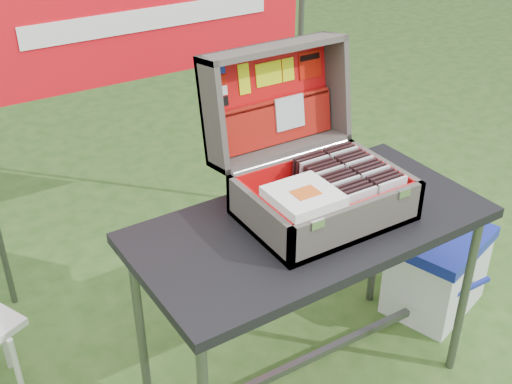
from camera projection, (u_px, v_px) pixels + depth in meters
ground at (278, 375)px, 2.79m from camera, size 80.00×80.00×0.00m
table at (307, 307)px, 2.55m from camera, size 1.33×0.69×0.82m
table_top at (311, 225)px, 2.35m from camera, size 1.33×0.69×0.04m
table_leg_fr at (464, 297)px, 2.63m from camera, size 0.04×0.04×0.78m
table_leg_bl at (140, 326)px, 2.48m from camera, size 0.04×0.04×0.78m
table_leg_br at (377, 234)px, 3.02m from camera, size 0.04×0.04×0.78m
table_brace at (304, 361)px, 2.69m from camera, size 1.17×0.03×0.03m
suitcase at (317, 143)px, 2.27m from camera, size 0.58×0.57×0.55m
suitcase_base_bottom at (323, 213)px, 2.36m from camera, size 0.58×0.41×0.02m
suitcase_base_wall_front at (359, 223)px, 2.18m from camera, size 0.58×0.02×0.16m
suitcase_base_wall_back at (293, 176)px, 2.47m from camera, size 0.58×0.02×0.16m
suitcase_base_wall_left at (259, 220)px, 2.20m from camera, size 0.02×0.41×0.16m
suitcase_base_wall_right at (382, 178)px, 2.45m from camera, size 0.02×0.41×0.16m
suitcase_liner_floor at (323, 210)px, 2.35m from camera, size 0.53×0.37×0.01m
suitcase_latch_left at (317, 224)px, 2.05m from camera, size 0.05×0.01×0.03m
suitcase_latch_right at (404, 193)px, 2.22m from camera, size 0.05×0.01×0.03m
suitcase_hinge at (292, 157)px, 2.43m from camera, size 0.52×0.02×0.02m
suitcase_lid_back at (268, 97)px, 2.47m from camera, size 0.58×0.09×0.41m
suitcase_lid_rim_far at (273, 48)px, 2.34m from camera, size 0.58×0.16×0.05m
suitcase_lid_rim_near at (281, 149)px, 2.49m from camera, size 0.58×0.16×0.05m
suitcase_lid_rim_left at (212, 116)px, 2.29m from camera, size 0.02×0.22×0.43m
suitcase_lid_rim_right at (336, 86)px, 2.54m from camera, size 0.02×0.22×0.43m
suitcase_lid_liner at (270, 98)px, 2.46m from camera, size 0.53×0.06×0.36m
suitcase_liner_wall_front at (356, 218)px, 2.18m from camera, size 0.53×0.01×0.13m
suitcase_liner_wall_back at (296, 175)px, 2.45m from camera, size 0.53×0.01×0.13m
suitcase_liner_wall_left at (263, 216)px, 2.20m from camera, size 0.01×0.37×0.13m
suitcase_liner_wall_right at (380, 177)px, 2.44m from camera, size 0.01×0.37×0.13m
suitcase_lid_pocket at (274, 123)px, 2.48m from camera, size 0.51×0.06×0.17m
suitcase_pocket_edge at (274, 102)px, 2.44m from camera, size 0.50×0.02×0.02m
suitcase_pocket_cd at (290, 113)px, 2.48m from camera, size 0.13×0.03×0.13m
lid_sticker_cc_a at (218, 69)px, 2.30m from camera, size 0.06×0.01×0.04m
lid_sticker_cc_b at (219, 80)px, 2.32m from camera, size 0.06×0.01×0.04m
lid_sticker_cc_c at (220, 91)px, 2.33m from camera, size 0.06×0.01×0.04m
lid_sticker_cc_d at (222, 102)px, 2.35m from camera, size 0.06×0.01×0.04m
lid_card_neon_tall at (244, 79)px, 2.37m from camera, size 0.05×0.02×0.11m
lid_card_neon_main at (269, 74)px, 2.42m from camera, size 0.11×0.02×0.09m
lid_card_neon_small at (288, 70)px, 2.46m from camera, size 0.05×0.02×0.09m
lid_sticker_band at (310, 65)px, 2.51m from camera, size 0.10×0.02×0.10m
lid_sticker_band_bar at (310, 57)px, 2.49m from camera, size 0.09×0.01×0.02m
cd_left_0 at (361, 209)px, 2.21m from camera, size 0.13×0.01×0.15m
cd_left_1 at (356, 206)px, 2.23m from camera, size 0.13×0.01×0.15m
cd_left_2 at (352, 203)px, 2.24m from camera, size 0.13×0.01×0.15m
cd_left_3 at (348, 201)px, 2.26m from camera, size 0.13×0.01×0.15m
cd_left_4 at (344, 198)px, 2.28m from camera, size 0.13×0.01×0.15m
cd_left_5 at (340, 195)px, 2.29m from camera, size 0.13×0.01×0.15m
cd_left_6 at (336, 192)px, 2.31m from camera, size 0.13×0.01×0.15m
cd_left_7 at (332, 189)px, 2.33m from camera, size 0.13×0.01×0.15m
cd_left_8 at (329, 187)px, 2.34m from camera, size 0.13×0.01×0.15m
cd_left_9 at (325, 184)px, 2.36m from camera, size 0.13×0.01×0.15m
cd_left_10 at (321, 182)px, 2.38m from camera, size 0.13×0.01×0.15m
cd_left_11 at (317, 179)px, 2.39m from camera, size 0.13×0.01×0.15m
cd_left_12 at (314, 176)px, 2.41m from camera, size 0.13×0.01×0.15m
cd_left_13 at (310, 174)px, 2.43m from camera, size 0.13×0.01×0.15m
cd_left_14 at (307, 172)px, 2.44m from camera, size 0.13×0.01×0.15m
cd_right_0 at (391, 198)px, 2.27m from camera, size 0.13×0.01×0.15m
cd_right_1 at (387, 196)px, 2.29m from camera, size 0.13×0.01×0.15m
cd_right_2 at (383, 193)px, 2.31m from camera, size 0.13×0.01×0.15m
cd_right_3 at (378, 190)px, 2.32m from camera, size 0.13×0.01×0.15m
cd_right_4 at (374, 187)px, 2.34m from camera, size 0.13×0.01×0.15m
cd_right_5 at (370, 185)px, 2.36m from camera, size 0.13×0.01×0.15m
cd_right_6 at (366, 182)px, 2.37m from camera, size 0.13×0.01×0.15m
cd_right_7 at (362, 180)px, 2.39m from camera, size 0.13×0.01×0.15m
cd_right_8 at (358, 177)px, 2.41m from camera, size 0.13×0.01×0.15m
cd_right_9 at (354, 175)px, 2.42m from camera, size 0.13×0.01×0.15m
cd_right_10 at (351, 172)px, 2.44m from camera, size 0.13×0.01×0.15m
cd_right_11 at (347, 170)px, 2.46m from camera, size 0.13×0.01×0.15m
cd_right_12 at (343, 167)px, 2.47m from camera, size 0.13×0.01×0.15m
cd_right_13 at (339, 165)px, 2.49m from camera, size 0.13×0.01×0.15m
cd_right_14 at (336, 163)px, 2.51m from camera, size 0.13×0.01×0.15m
songbook_0 at (303, 200)px, 2.16m from camera, size 0.22×0.22×0.00m
songbook_1 at (304, 199)px, 2.15m from camera, size 0.22×0.22×0.00m
songbook_2 at (304, 197)px, 2.15m from camera, size 0.22×0.22×0.00m
songbook_3 at (304, 196)px, 2.15m from camera, size 0.22×0.22×0.00m
songbook_4 at (304, 195)px, 2.15m from camera, size 0.22×0.22×0.00m
songbook_5 at (304, 194)px, 2.14m from camera, size 0.22×0.22×0.00m
songbook_6 at (304, 192)px, 2.14m from camera, size 0.22×0.22×0.00m
songbook_graphic at (306, 193)px, 2.13m from camera, size 0.09×0.07×0.00m
cooler at (437, 270)px, 3.09m from camera, size 0.56×0.48×0.42m
cooler_body at (436, 275)px, 3.10m from camera, size 0.53×0.46×0.36m
cooler_lid at (442, 239)px, 3.00m from camera, size 0.56×0.48×0.06m
cooler_handle at (468, 289)px, 2.94m from camera, size 0.28×0.02×0.02m
chair_leg_fr at (20, 379)px, 2.50m from camera, size 0.02×0.02×0.41m
chair_leg_br at (1, 332)px, 2.72m from camera, size 0.02×0.02×0.41m
cardboard_box at (352, 230)px, 3.35m from camera, size 0.44×0.22×0.46m
banner_post_right at (299, 77)px, 3.54m from camera, size 0.03×0.03×1.70m
banner at (151, 18)px, 2.92m from camera, size 1.60×0.02×0.55m
banner_text at (152, 19)px, 2.91m from camera, size 1.20×0.00×0.10m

